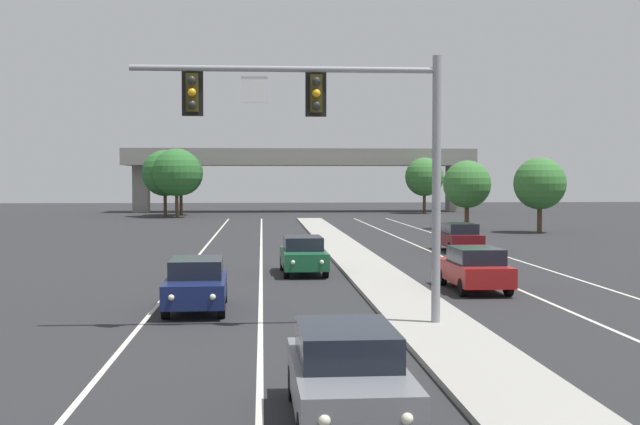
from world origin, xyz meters
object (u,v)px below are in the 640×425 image
Objects in this scene: overhead_signal_mast at (338,129)px; tree_far_right_c at (424,177)px; car_receding_red at (474,268)px; car_oncoming_grey at (347,374)px; car_oncoming_green at (303,255)px; tree_far_right_a at (540,184)px; car_oncoming_navy at (196,283)px; tree_far_left_b at (181,173)px; tree_far_left_c at (165,173)px; tree_far_left_a at (177,172)px; tree_far_right_b at (467,184)px; car_receding_darkred at (459,237)px.

overhead_signal_mast is 74.08m from tree_far_right_c.
overhead_signal_mast is at bearing -128.30° from car_receding_red.
car_oncoming_grey and car_oncoming_green have the same top height.
car_oncoming_green is 31.55m from tree_far_right_a.
car_oncoming_grey is at bearing -73.95° from car_oncoming_navy.
tree_far_left_b is 3.79m from tree_far_left_c.
tree_far_right_a is at bearing -41.96° from tree_far_left_c.
car_oncoming_grey is at bearing -81.93° from tree_far_left_a.
tree_far_left_a is 1.30× the size of tree_far_right_b.
car_receding_red is 1.00× the size of car_receding_darkred.
car_oncoming_grey is 78.48m from tree_far_left_b.
tree_far_left_c reaches higher than tree_far_right_c.
tree_far_left_c is at bearing -167.55° from tree_far_right_c.
car_oncoming_green is at bearing 91.28° from overhead_signal_mast.
car_oncoming_grey is at bearing -106.92° from car_receding_darkred.
car_oncoming_grey is 0.63× the size of tree_far_left_b.
tree_far_right_b is (18.34, 38.85, 2.78)m from car_oncoming_navy.
tree_far_left_a is at bearing 101.74° from car_oncoming_green.
car_receding_red is 0.63× the size of tree_far_left_b.
tree_far_left_b reaches higher than tree_far_right_a.
car_oncoming_navy is at bearing 106.05° from car_oncoming_grey.
overhead_signal_mast is 1.84× the size of car_oncoming_green.
tree_far_right_c is at bearing 16.89° from tree_far_left_a.
tree_far_left_c is at bearing 102.78° from car_oncoming_green.
tree_far_left_a is (1.42, -1.98, 0.06)m from tree_far_left_c.
car_receding_darkred is (9.52, 31.28, 0.00)m from car_oncoming_grey.
tree_far_right_a is at bearing 66.96° from car_receding_red.
tree_far_right_c is at bearing 73.07° from car_oncoming_navy.
car_oncoming_navy and car_receding_darkred have the same top height.
tree_far_left_c is at bearing -110.32° from tree_far_left_b.
car_oncoming_green is 13.59m from car_receding_darkred.
tree_far_left_b is 36.96m from tree_far_right_b.
tree_far_left_c is at bearing 100.59° from overhead_signal_mast.
tree_far_left_a reaches higher than car_oncoming_grey.
overhead_signal_mast is 1.85× the size of car_receding_red.
car_oncoming_green is 57.58m from tree_far_left_b.
car_receding_red is at bearing -73.75° from tree_far_left_a.
tree_far_left_b is at bearing 133.15° from tree_far_right_b.
tree_far_left_a is at bearing 138.81° from tree_far_right_a.
car_receding_red and car_receding_darkred have the same top height.
car_receding_red is (5.91, -5.68, 0.00)m from car_oncoming_green.
overhead_signal_mast is 42.25m from tree_far_right_a.
car_oncoming_green is (0.34, 21.25, 0.00)m from car_oncoming_grey.
car_receding_darkred is 50.63m from tree_far_left_b.
tree_far_left_a reaches higher than car_receding_darkred.
overhead_signal_mast reaches higher than tree_far_right_a.
car_receding_red is (6.26, 15.57, 0.00)m from car_oncoming_grey.
car_oncoming_navy is at bearing 139.56° from overhead_signal_mast.
car_oncoming_navy is 0.63× the size of tree_far_left_b.
car_oncoming_navy and car_receding_red have the same top height.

